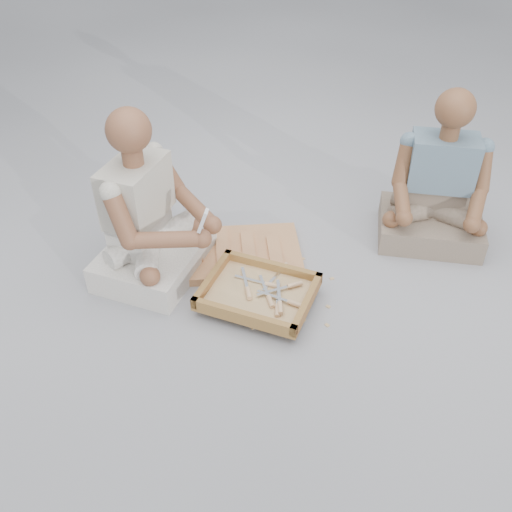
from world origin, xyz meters
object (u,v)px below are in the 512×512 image
(craftsman, at_px, (148,222))
(companion, at_px, (437,193))
(carved_panel, at_px, (237,253))
(tool_tray, at_px, (258,293))

(craftsman, relative_size, companion, 1.05)
(carved_panel, bearing_deg, companion, 26.46)
(tool_tray, relative_size, craftsman, 0.62)
(carved_panel, distance_m, tool_tray, 0.36)
(companion, bearing_deg, tool_tray, 40.22)
(carved_panel, height_order, companion, companion)
(tool_tray, xyz_separation_m, craftsman, (-0.55, 0.09, 0.22))
(carved_panel, bearing_deg, tool_tray, -56.31)
(tool_tray, bearing_deg, companion, 46.64)
(carved_panel, height_order, tool_tray, tool_tray)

